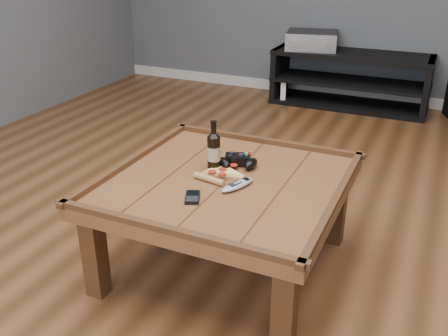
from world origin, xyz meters
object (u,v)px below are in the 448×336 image
at_px(media_console, 350,80).
at_px(beer_bottle, 214,150).
at_px(coffee_table, 226,192).
at_px(av_receiver, 312,40).
at_px(game_controller, 238,161).
at_px(smartphone, 192,197).
at_px(pizza_slice, 221,173).
at_px(game_console, 283,91).
at_px(remote_control, 238,185).

height_order(media_console, beer_bottle, beer_bottle).
xyz_separation_m(coffee_table, beer_bottle, (-0.10, 0.08, 0.15)).
bearing_deg(coffee_table, av_receiver, 97.79).
bearing_deg(av_receiver, game_controller, -93.12).
bearing_deg(smartphone, pizza_slice, 63.87).
distance_m(beer_bottle, game_console, 2.64).
bearing_deg(smartphone, media_console, 65.07).
relative_size(beer_bottle, remote_control, 1.24).
bearing_deg(remote_control, smartphone, -105.23).
bearing_deg(pizza_slice, av_receiver, 107.30).
xyz_separation_m(media_console, av_receiver, (-0.38, -0.01, 0.33)).
distance_m(media_console, beer_bottle, 2.69).
relative_size(beer_bottle, game_console, 0.99).
bearing_deg(game_console, media_console, -6.08).
height_order(beer_bottle, game_controller, beer_bottle).
bearing_deg(beer_bottle, game_controller, 39.03).
bearing_deg(media_console, game_console, -168.64).
bearing_deg(game_console, beer_bottle, -96.53).
xyz_separation_m(smartphone, game_console, (-0.54, 2.85, -0.35)).
height_order(smartphone, av_receiver, av_receiver).
relative_size(media_console, pizza_slice, 4.62).
distance_m(coffee_table, pizza_slice, 0.09).
height_order(media_console, smartphone, media_console).
distance_m(media_console, pizza_slice, 2.72).
distance_m(beer_bottle, game_controller, 0.13).
distance_m(coffee_table, media_console, 2.75).
bearing_deg(smartphone, av_receiver, 72.30).
bearing_deg(smartphone, remote_control, 28.76).
distance_m(coffee_table, game_console, 2.71).
xyz_separation_m(pizza_slice, remote_control, (0.12, -0.09, 0.00)).
bearing_deg(beer_bottle, remote_control, -36.81).
distance_m(beer_bottle, smartphone, 0.31).
bearing_deg(beer_bottle, pizza_slice, -38.46).
height_order(game_controller, game_console, game_controller).
height_order(beer_bottle, av_receiver, beer_bottle).
relative_size(coffee_table, smartphone, 8.51).
relative_size(media_console, av_receiver, 2.73).
relative_size(pizza_slice, remote_control, 1.61).
bearing_deg(media_console, remote_control, -88.46).
relative_size(remote_control, game_console, 0.80).
bearing_deg(av_receiver, remote_control, -91.99).
relative_size(smartphone, av_receiver, 0.24).
distance_m(beer_bottle, av_receiver, 2.68).
bearing_deg(pizza_slice, smartphone, -81.91).
bearing_deg(game_controller, smartphone, -117.29).
bearing_deg(game_controller, coffee_table, -107.09).
xyz_separation_m(coffee_table, game_console, (-0.59, 2.63, -0.28)).
distance_m(coffee_table, game_controller, 0.17).
distance_m(smartphone, av_receiver, 2.98).
bearing_deg(av_receiver, coffee_table, -93.36).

